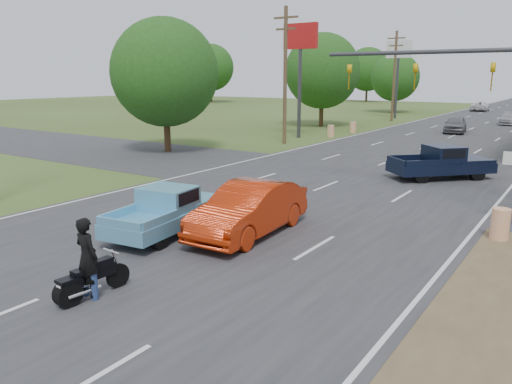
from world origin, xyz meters
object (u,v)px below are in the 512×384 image
Objects in this scene: navy_pickup at (443,162)px; rider at (87,261)px; distant_car_white at (480,106)px; blue_pickup at (169,210)px; distant_car_grey at (455,125)px; motorcycle at (87,281)px; distant_car_silver at (509,118)px; red_convertible at (249,210)px.

rider is at bearing -55.63° from navy_pickup.
distant_car_white is at bearing 142.45° from navy_pickup.
blue_pickup is 1.08× the size of distant_car_grey.
distant_car_grey is (-1.40, 41.31, 0.32)m from motorcycle.
rider is 53.03m from distant_car_silver.
blue_pickup is (-2.01, 4.73, -0.15)m from rider.
red_convertible is at bearing 21.54° from blue_pickup.
red_convertible is at bearing -88.45° from rider.
motorcycle is at bearing -97.80° from distant_car_silver.
navy_pickup is 1.07× the size of distant_car_silver.
distant_car_white is at bearing 85.64° from blue_pickup.
motorcycle is 41.33m from distant_car_grey.
blue_pickup is 1.03× the size of distant_car_silver.
distant_car_grey is (-4.51, 22.34, -0.08)m from navy_pickup.
blue_pickup is at bearing -62.53° from rider.
motorcycle is 19.23m from navy_pickup.
motorcycle is 1.06× the size of rider.
rider is 0.37× the size of navy_pickup.
distant_car_grey reaches higher than motorcycle.
rider is at bearing -96.50° from distant_car_grey.
red_convertible reaches higher than distant_car_grey.
distant_car_silver is 22.38m from distant_car_white.
motorcycle is 0.39× the size of navy_pickup.
blue_pickup reaches higher than distant_car_grey.
navy_pickup is (3.11, 18.97, 0.40)m from motorcycle.
red_convertible is at bearing -95.67° from distant_car_grey.
red_convertible is at bearing -97.62° from distant_car_silver.
distant_car_grey is at bearing 81.87° from blue_pickup.
distant_car_grey is at bearing 96.39° from motorcycle.
distant_car_grey reaches higher than distant_car_white.
red_convertible is 35.32m from distant_car_grey.
rider is 0.38× the size of blue_pickup.
navy_pickup is 22.79m from distant_car_grey.
motorcycle is 0.44× the size of distant_car_grey.
blue_pickup is 0.96× the size of navy_pickup.
navy_pickup is 34.12m from distant_car_silver.
red_convertible reaches higher than distant_car_white.
distant_car_white is (-6.86, 21.30, 0.04)m from distant_car_silver.
distant_car_grey is 12.07m from distant_car_silver.
distant_car_grey is at bearing 145.10° from navy_pickup.
navy_pickup is at bearing -93.43° from distant_car_silver.
distant_car_grey is (-1.41, 41.27, -0.16)m from rider.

